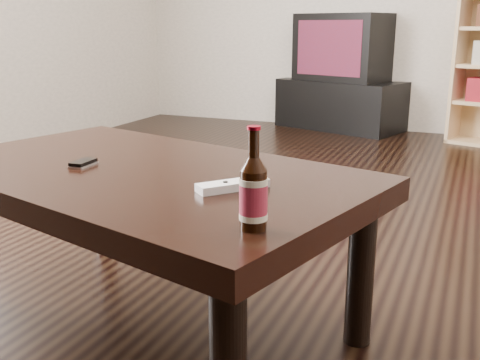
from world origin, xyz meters
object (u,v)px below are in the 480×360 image
at_px(coffee_table, 141,189).
at_px(tv, 343,47).
at_px(tv_stand, 341,104).
at_px(remote, 233,185).
at_px(beer_bottle, 253,194).
at_px(phone, 83,163).

bearing_deg(coffee_table, tv, 93.86).
distance_m(tv_stand, remote, 3.88).
height_order(coffee_table, beer_bottle, beer_bottle).
distance_m(tv_stand, tv, 0.51).
xyz_separation_m(tv_stand, tv, (-0.00, -0.00, 0.51)).
height_order(coffee_table, remote, remote).
bearing_deg(tv, coffee_table, -67.65).
bearing_deg(remote, phone, -146.55).
bearing_deg(phone, beer_bottle, -27.56).
relative_size(tv_stand, remote, 6.03).
distance_m(tv, beer_bottle, 4.14).
bearing_deg(phone, tv, 88.14).
bearing_deg(beer_bottle, remote, 121.91).
distance_m(tv, remote, 3.87).
xyz_separation_m(tv, coffee_table, (0.25, -3.72, -0.29)).
xyz_separation_m(coffee_table, phone, (-0.18, -0.04, 0.07)).
relative_size(beer_bottle, phone, 2.32).
relative_size(tv, coffee_table, 0.59).
distance_m(tv, phone, 3.77).
bearing_deg(remote, coffee_table, -156.28).
relative_size(coffee_table, phone, 16.17).
relative_size(tv_stand, phone, 11.74).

